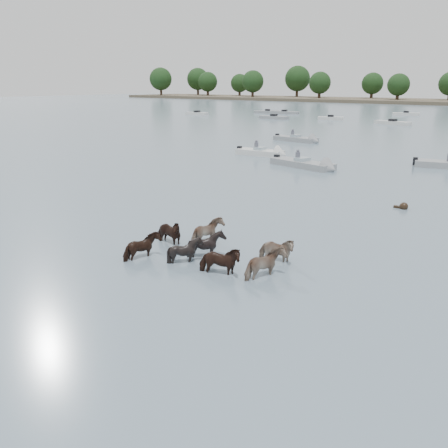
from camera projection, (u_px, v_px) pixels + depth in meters
The scene contains 8 objects.
ground at pixel (148, 269), 16.39m from camera, with size 400.00×400.00×0.00m, color slate.
shoreline at pixel (308, 99), 171.29m from camera, with size 160.00×30.00×1.00m, color #4C4233.
pony_herd at pixel (207, 249), 17.21m from camera, with size 6.43×4.34×1.29m.
swimming_pony at pixel (403, 207), 24.14m from camera, with size 0.72×0.44×0.44m.
motorboat_a at pixel (267, 153), 41.60m from camera, with size 4.96×1.97×1.92m.
motorboat_b at pixel (310, 165), 35.49m from camera, with size 6.07×2.86×1.92m.
motorboat_f at pixel (301, 140), 51.39m from camera, with size 5.81×2.25×1.92m.
treeline at pixel (281, 81), 176.34m from camera, with size 145.21×23.39×12.53m.
Camera 1 is at (11.25, -10.59, 6.27)m, focal length 37.39 mm.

